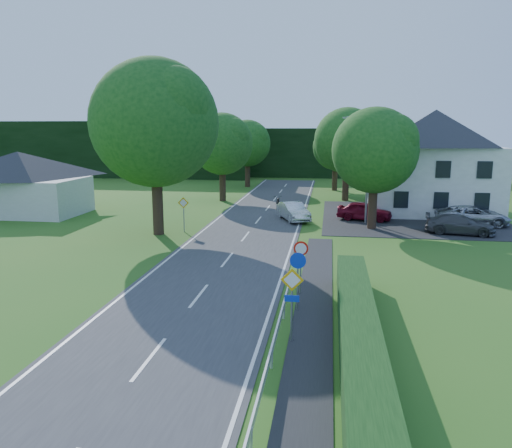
% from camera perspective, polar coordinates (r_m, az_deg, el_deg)
% --- Properties ---
extents(road, '(7.00, 80.00, 0.04)m').
position_cam_1_polar(road, '(29.30, -2.52, -3.12)').
color(road, '#373739').
rests_on(road, ground).
extents(parking_pad, '(14.00, 16.00, 0.04)m').
position_cam_1_polar(parking_pad, '(42.03, 17.29, 0.72)').
color(parking_pad, black).
rests_on(parking_pad, ground).
extents(line_edge_left, '(0.12, 80.00, 0.01)m').
position_cam_1_polar(line_edge_left, '(30.07, -8.62, -2.82)').
color(line_edge_left, white).
rests_on(line_edge_left, road).
extents(line_edge_right, '(0.12, 80.00, 0.01)m').
position_cam_1_polar(line_edge_right, '(28.87, 3.83, -3.30)').
color(line_edge_right, white).
rests_on(line_edge_right, road).
extents(line_centre, '(0.12, 80.00, 0.01)m').
position_cam_1_polar(line_centre, '(29.30, -2.52, -3.07)').
color(line_centre, white).
rests_on(line_centre, road).
extents(tree_main, '(9.40, 9.40, 11.64)m').
position_cam_1_polar(tree_main, '(33.91, -11.41, 8.52)').
color(tree_main, '#164A16').
rests_on(tree_main, ground).
extents(tree_left_far, '(7.00, 7.00, 8.58)m').
position_cam_1_polar(tree_left_far, '(49.10, -3.88, 7.63)').
color(tree_left_far, '#164A16').
rests_on(tree_left_far, ground).
extents(tree_right_far, '(7.40, 7.40, 9.09)m').
position_cam_1_polar(tree_right_far, '(49.98, 10.32, 7.83)').
color(tree_right_far, '#164A16').
rests_on(tree_right_far, ground).
extents(tree_left_back, '(6.60, 6.60, 8.07)m').
position_cam_1_polar(tree_left_back, '(60.79, -0.99, 8.06)').
color(tree_left_back, '#164A16').
rests_on(tree_left_back, ground).
extents(tree_right_back, '(6.20, 6.20, 7.56)m').
position_cam_1_polar(tree_right_back, '(57.99, 9.06, 7.53)').
color(tree_right_back, '#164A16').
rests_on(tree_right_back, ground).
extents(tree_right_mid, '(7.00, 7.00, 8.58)m').
position_cam_1_polar(tree_right_mid, '(36.14, 13.35, 6.15)').
color(tree_right_mid, '#164A16').
rests_on(tree_right_mid, ground).
extents(treeline_left, '(44.00, 6.00, 8.00)m').
position_cam_1_polar(treeline_left, '(77.55, -17.29, 8.18)').
color(treeline_left, black).
rests_on(treeline_left, ground).
extents(treeline_right, '(30.00, 5.00, 7.00)m').
position_cam_1_polar(treeline_right, '(74.03, 10.52, 7.99)').
color(treeline_right, black).
rests_on(treeline_right, ground).
extents(bungalow_left, '(11.00, 6.50, 5.20)m').
position_cam_1_polar(bungalow_left, '(45.86, -25.38, 4.38)').
color(bungalow_left, silver).
rests_on(bungalow_left, ground).
extents(house_white, '(10.60, 8.40, 8.60)m').
position_cam_1_polar(house_white, '(44.80, 19.59, 6.85)').
color(house_white, silver).
rests_on(house_white, ground).
extents(streetlight, '(2.03, 0.18, 8.00)m').
position_cam_1_polar(streetlight, '(38.08, 12.46, 6.68)').
color(streetlight, gray).
rests_on(streetlight, ground).
extents(sign_priority_right, '(0.78, 0.09, 2.59)m').
position_cam_1_polar(sign_priority_right, '(16.80, 4.13, -7.68)').
color(sign_priority_right, gray).
rests_on(sign_priority_right, ground).
extents(sign_roundabout, '(0.64, 0.08, 2.37)m').
position_cam_1_polar(sign_roundabout, '(19.69, 4.80, -5.24)').
color(sign_roundabout, gray).
rests_on(sign_roundabout, ground).
extents(sign_speed_limit, '(0.64, 0.11, 2.37)m').
position_cam_1_polar(sign_speed_limit, '(21.58, 5.15, -3.53)').
color(sign_speed_limit, gray).
rests_on(sign_speed_limit, ground).
extents(sign_priority_left, '(0.78, 0.09, 2.44)m').
position_cam_1_polar(sign_priority_left, '(34.77, -8.28, 1.88)').
color(sign_priority_left, gray).
rests_on(sign_priority_left, ground).
extents(moving_car, '(3.07, 4.53, 1.41)m').
position_cam_1_polar(moving_car, '(38.82, 4.28, 1.46)').
color(moving_car, silver).
rests_on(moving_car, road).
extents(motorcycle, '(0.74, 2.05, 1.07)m').
position_cam_1_polar(motorcycle, '(45.12, 2.55, 2.60)').
color(motorcycle, black).
rests_on(motorcycle, road).
extents(parked_car_red, '(4.46, 2.60, 1.43)m').
position_cam_1_polar(parked_car_red, '(39.72, 12.30, 1.46)').
color(parked_car_red, maroon).
rests_on(parked_car_red, parking_pad).
extents(parked_car_silver_a, '(4.39, 2.73, 1.36)m').
position_cam_1_polar(parked_car_silver_a, '(45.78, 16.24, 2.48)').
color(parked_car_silver_a, silver).
rests_on(parked_car_silver_a, parking_pad).
extents(parked_car_grey, '(4.77, 2.63, 1.31)m').
position_cam_1_polar(parked_car_grey, '(36.49, 22.27, -0.04)').
color(parked_car_grey, '#434448').
rests_on(parked_car_grey, parking_pad).
extents(parked_car_silver_b, '(5.20, 2.41, 1.44)m').
position_cam_1_polar(parked_car_silver_b, '(40.04, 23.52, 0.88)').
color(parked_car_silver_b, '#AEB0B6').
rests_on(parked_car_silver_b, parking_pad).
extents(parasol, '(2.02, 2.06, 1.77)m').
position_cam_1_polar(parasol, '(44.00, 18.25, 2.30)').
color(parasol, red).
rests_on(parasol, parking_pad).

